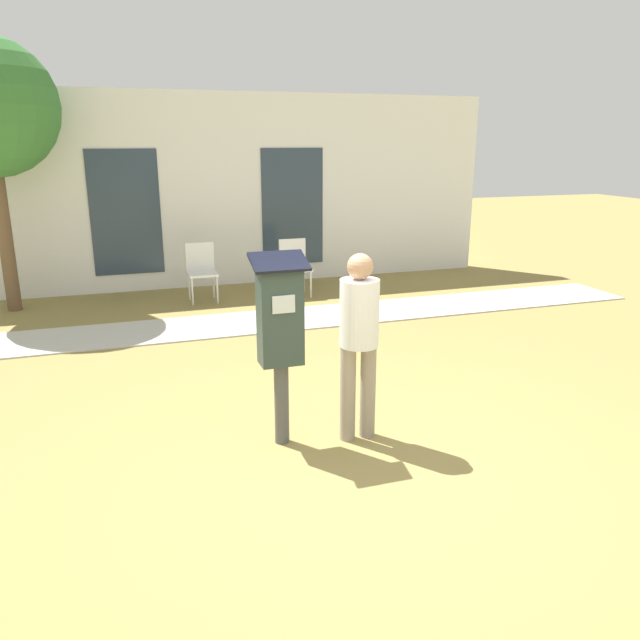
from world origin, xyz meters
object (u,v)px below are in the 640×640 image
(outdoor_chair_left, at_px, (201,267))
(outdoor_chair_middle, at_px, (294,263))
(person_standing, at_px, (359,333))
(parking_meter, at_px, (280,325))

(outdoor_chair_left, bearing_deg, outdoor_chair_middle, -14.56)
(outdoor_chair_left, bearing_deg, person_standing, -94.30)
(person_standing, bearing_deg, outdoor_chair_middle, 72.78)
(parking_meter, bearing_deg, outdoor_chair_middle, 72.64)
(parking_meter, height_order, outdoor_chair_middle, parking_meter)
(parking_meter, distance_m, outdoor_chair_left, 5.06)
(person_standing, bearing_deg, outdoor_chair_left, 89.25)
(person_standing, distance_m, outdoor_chair_middle, 5.15)
(parking_meter, distance_m, person_standing, 0.64)
(parking_meter, relative_size, person_standing, 1.01)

